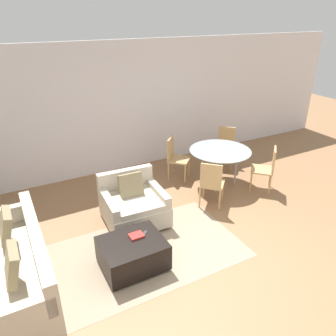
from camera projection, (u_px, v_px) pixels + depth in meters
name	position (u px, v px, depth m)	size (l,w,h in m)	color
ground_plane	(215.00, 268.00, 4.59)	(20.00, 20.00, 0.00)	#936B47
wall_back	(117.00, 109.00, 6.92)	(12.00, 0.06, 2.75)	white
area_rug	(142.00, 253.00, 4.86)	(2.95, 1.70, 0.01)	gray
couch	(12.00, 275.00, 4.04)	(0.94, 2.05, 0.95)	beige
armchair	(133.00, 204.00, 5.47)	(1.02, 0.99, 0.86)	beige
ottoman	(133.00, 253.00, 4.52)	(0.86, 0.70, 0.42)	black
book_stack	(136.00, 236.00, 4.53)	(0.20, 0.16, 0.03)	#B72D28
tv_remote_primary	(144.00, 234.00, 4.59)	(0.13, 0.12, 0.01)	#333338
dining_table	(220.00, 154.00, 6.53)	(1.23, 1.23, 0.75)	#99A8AD
dining_chair_near_left	(211.00, 182.00, 5.80)	(0.59, 0.59, 0.90)	tan
dining_chair_near_right	(267.00, 166.00, 6.36)	(0.59, 0.59, 0.90)	tan
dining_chair_far_left	(175.00, 155.00, 6.84)	(0.59, 0.59, 0.90)	tan
dining_chair_far_right	(226.00, 144.00, 7.41)	(0.59, 0.59, 0.90)	tan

